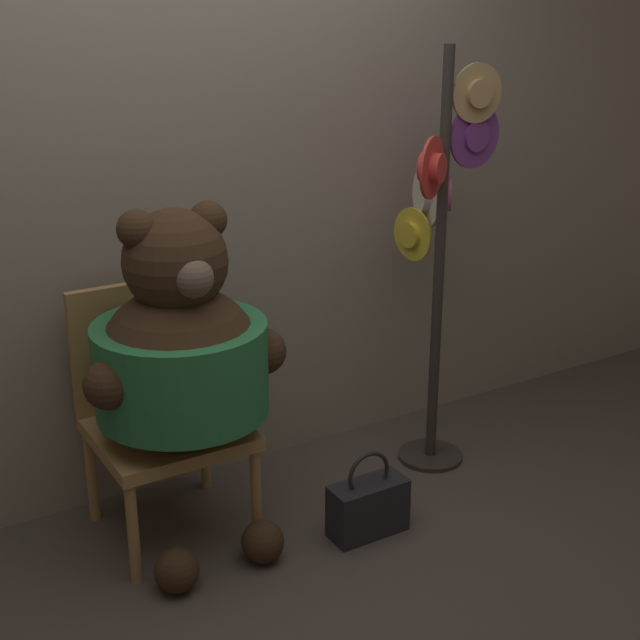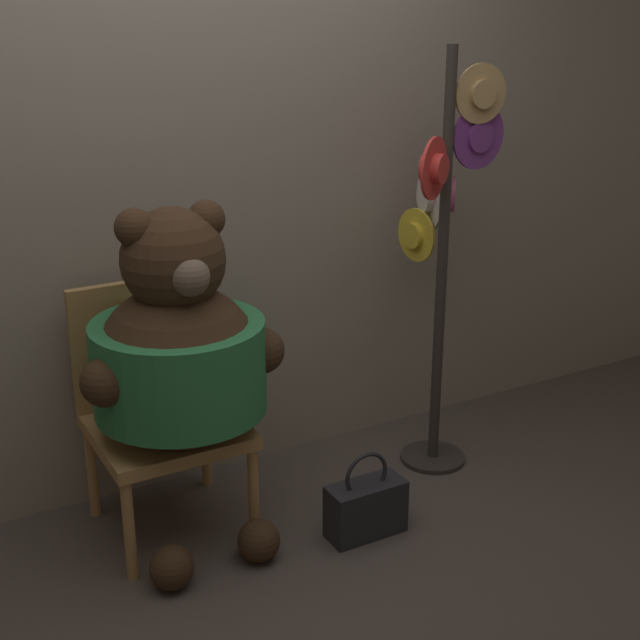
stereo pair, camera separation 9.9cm
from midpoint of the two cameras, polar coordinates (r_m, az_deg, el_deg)
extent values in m
plane|color=#4C423D|center=(3.30, -2.58, -15.23)|extent=(14.00, 14.00, 0.00)
cube|color=gray|center=(3.48, -8.73, 8.48)|extent=(8.00, 0.10, 2.44)
cylinder|color=#B2844C|center=(3.17, -11.22, -13.06)|extent=(0.04, 0.04, 0.38)
cylinder|color=#B2844C|center=(3.32, -3.40, -11.11)|extent=(0.04, 0.04, 0.38)
cylinder|color=#B2844C|center=(3.56, -13.61, -9.40)|extent=(0.04, 0.04, 0.38)
cylinder|color=#B2844C|center=(3.68, -6.57, -7.84)|extent=(0.04, 0.04, 0.38)
cube|color=#B2844C|center=(3.32, -8.89, -7.03)|extent=(0.53, 0.52, 0.05)
cube|color=#B2844C|center=(3.42, -10.57, -1.38)|extent=(0.53, 0.04, 0.49)
sphere|color=#3D2819|center=(3.15, -8.10, -2.96)|extent=(0.60, 0.60, 0.60)
cylinder|color=#2D7F47|center=(3.15, -8.10, -2.96)|extent=(0.61, 0.61, 0.33)
sphere|color=#3D2819|center=(3.02, -8.46, 3.83)|extent=(0.36, 0.36, 0.36)
sphere|color=#3D2819|center=(2.95, -10.86, 5.81)|extent=(0.13, 0.13, 0.13)
sphere|color=#3D2819|center=(3.03, -6.36, 6.44)|extent=(0.13, 0.13, 0.13)
sphere|color=brown|center=(2.89, -7.34, 2.76)|extent=(0.13, 0.13, 0.13)
sphere|color=#3D2819|center=(2.99, -12.66, -3.92)|extent=(0.17, 0.17, 0.17)
sphere|color=#3D2819|center=(3.18, -2.88, -1.97)|extent=(0.17, 0.17, 0.17)
sphere|color=#3D2819|center=(3.17, -8.55, -15.41)|extent=(0.15, 0.15, 0.15)
sphere|color=#3D2819|center=(3.28, -3.04, -13.92)|extent=(0.15, 0.15, 0.15)
cylinder|color=#332D28|center=(3.97, 7.94, -8.70)|extent=(0.28, 0.28, 0.02)
cylinder|color=#332D28|center=(3.64, 8.58, 3.26)|extent=(0.04, 0.04, 1.74)
cylinder|color=silver|center=(3.71, 7.83, 7.81)|extent=(0.07, 0.26, 0.26)
cylinder|color=silver|center=(3.71, 7.83, 7.81)|extent=(0.10, 0.14, 0.13)
cylinder|color=tan|center=(3.58, 11.05, 14.03)|extent=(0.23, 0.03, 0.23)
cylinder|color=tan|center=(3.58, 11.05, 14.03)|extent=(0.11, 0.07, 0.11)
cylinder|color=#D16693|center=(3.70, 8.79, 7.96)|extent=(0.19, 0.24, 0.30)
cylinder|color=#D16693|center=(3.70, 8.79, 7.96)|extent=(0.15, 0.16, 0.14)
cylinder|color=#7A388E|center=(3.63, 10.89, 11.48)|extent=(0.26, 0.03, 0.26)
cylinder|color=#7A388E|center=(3.63, 10.89, 11.48)|extent=(0.13, 0.05, 0.12)
cylinder|color=red|center=(3.42, 8.14, 9.58)|extent=(0.21, 0.14, 0.24)
cylinder|color=red|center=(3.42, 8.14, 9.58)|extent=(0.14, 0.13, 0.11)
cylinder|color=yellow|center=(3.73, 6.94, 5.42)|extent=(0.03, 0.22, 0.22)
cylinder|color=yellow|center=(3.73, 6.94, 5.42)|extent=(0.07, 0.11, 0.11)
cube|color=#232328|center=(3.40, 3.80, -11.98)|extent=(0.30, 0.13, 0.21)
torus|color=#232328|center=(3.33, 3.86, -9.85)|extent=(0.18, 0.02, 0.18)
camera|label=1|loc=(0.05, -89.15, 0.31)|focal=50.00mm
camera|label=2|loc=(0.05, 90.85, -0.31)|focal=50.00mm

